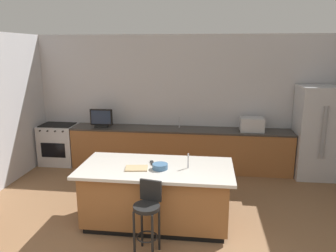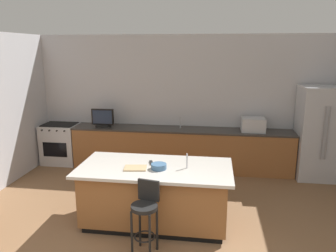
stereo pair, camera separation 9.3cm
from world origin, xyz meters
name	(u,v)px [view 2 (the right image)]	position (x,y,z in m)	size (l,w,h in m)	color
wall_back	(183,101)	(0.00, 4.80, 1.45)	(6.98, 0.12, 2.89)	#BCBCC1
counter_back	(181,149)	(-0.01, 4.42, 0.45)	(4.75, 0.62, 0.91)	brown
kitchen_island	(155,194)	(-0.15, 2.08, 0.46)	(2.24, 1.11, 0.91)	black
refrigerator	(318,133)	(2.78, 4.35, 0.94)	(0.81, 0.79, 1.88)	#B7BABF
range_oven	(61,144)	(-2.78, 4.42, 0.46)	(0.79, 0.63, 0.93)	#B7BABF
microwave	(253,125)	(1.50, 4.42, 1.05)	(0.48, 0.36, 0.28)	#B7BABF
tv_monitor	(103,119)	(-1.73, 4.37, 1.09)	(0.49, 0.16, 0.40)	black
sink_faucet_back	(180,122)	(-0.03, 4.52, 1.03)	(0.02, 0.02, 0.24)	#B2B2B7
sink_faucet_island	(187,161)	(0.32, 2.08, 1.02)	(0.02, 0.02, 0.22)	#B2B2B7
bar_stool_center	(145,212)	(-0.14, 1.35, 0.57)	(0.35, 0.36, 0.96)	black
fruit_bowl	(159,166)	(-0.08, 1.99, 0.94)	(0.22, 0.22, 0.08)	#3F668C
cell_phone	(156,166)	(-0.14, 2.11, 0.91)	(0.07, 0.15, 0.01)	black
tv_remote	(151,163)	(-0.23, 2.21, 0.92)	(0.04, 0.17, 0.02)	black
cutting_board	(135,168)	(-0.42, 1.96, 0.91)	(0.32, 0.24, 0.02)	tan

